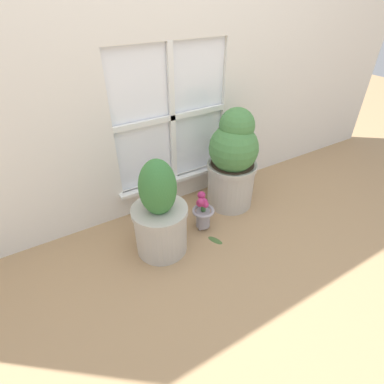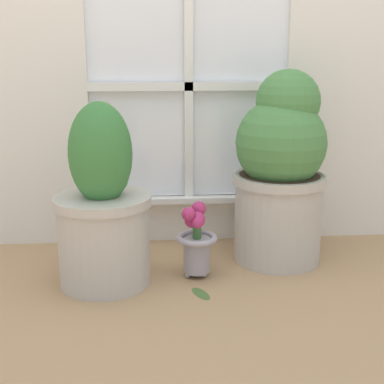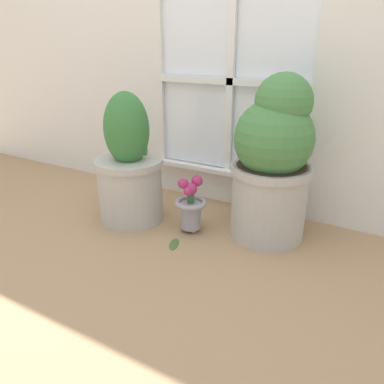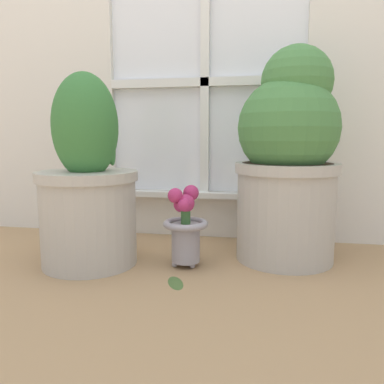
% 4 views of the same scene
% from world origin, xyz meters
% --- Properties ---
extents(ground_plane, '(10.00, 10.00, 0.00)m').
position_xyz_m(ground_plane, '(0.00, 0.00, 0.00)').
color(ground_plane, tan).
extents(potted_plant_left, '(0.34, 0.34, 0.65)m').
position_xyz_m(potted_plant_left, '(-0.33, 0.20, 0.27)').
color(potted_plant_left, '#B7B2A8').
rests_on(potted_plant_left, ground_plane).
extents(potted_plant_right, '(0.36, 0.36, 0.75)m').
position_xyz_m(potted_plant_right, '(0.34, 0.38, 0.37)').
color(potted_plant_right, '#B7B2A8').
rests_on(potted_plant_right, ground_plane).
extents(flower_vase, '(0.15, 0.15, 0.28)m').
position_xyz_m(flower_vase, '(-0.01, 0.23, 0.14)').
color(flower_vase, '#99939E').
rests_on(flower_vase, ground_plane).
extents(fallen_leaf, '(0.08, 0.12, 0.01)m').
position_xyz_m(fallen_leaf, '(0.00, 0.08, 0.00)').
color(fallen_leaf, '#476633').
rests_on(fallen_leaf, ground_plane).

